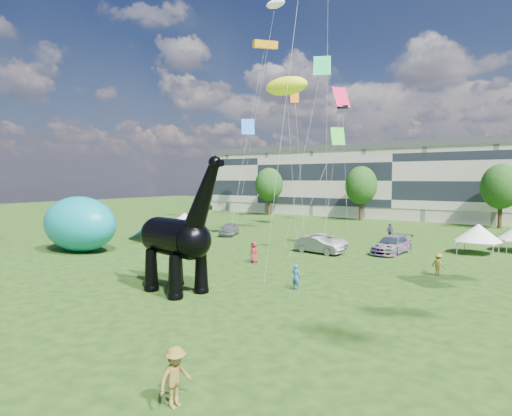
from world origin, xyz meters
The scene contains 15 objects.
ground centered at (0.00, 0.00, 0.00)m, with size 220.00×220.00×0.00m, color #16330C.
terrace_row centered at (-8.00, 62.00, 6.00)m, with size 78.00×11.00×12.00m, color beige.
tree_far_left centered at (-30.00, 53.00, 6.29)m, with size 5.20×5.20×9.44m.
tree_mid_left centered at (-12.00, 53.00, 6.29)m, with size 5.20×5.20×9.44m.
tree_mid_right centered at (8.00, 53.00, 6.29)m, with size 5.20×5.20×9.44m.
dinosaur_sculpture centered at (-5.31, 3.96, 3.18)m, with size 10.33×3.59×8.41m.
car_silver centered at (-18.21, 26.02, 0.76)m, with size 1.79×4.44×1.51m, color #AEAFB3.
car_grey centered at (-3.73, 20.99, 0.77)m, with size 1.62×4.65×1.53m, color slate.
car_white centered at (-4.80, 24.53, 0.68)m, with size 2.27×4.93×1.37m, color silver.
car_dark centered at (1.84, 24.69, 0.80)m, with size 2.24×5.50×1.60m, color #595960.
gazebo_near centered at (8.39, 28.99, 1.94)m, with size 4.20×4.20×2.76m.
gazebo_left centered at (-24.02, 24.34, 1.85)m, with size 4.55×4.55×2.63m.
inflatable_teal centered at (-22.76, 9.03, 2.61)m, with size 8.35×5.22×5.22m, color #0C8590.
visitors centered at (-3.36, 14.52, 0.87)m, with size 44.36×40.41×1.89m.
kites centered at (-6.25, 32.35, 20.33)m, with size 60.35×48.87×28.34m.
Camera 1 is at (13.74, -14.44, 6.88)m, focal length 30.00 mm.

